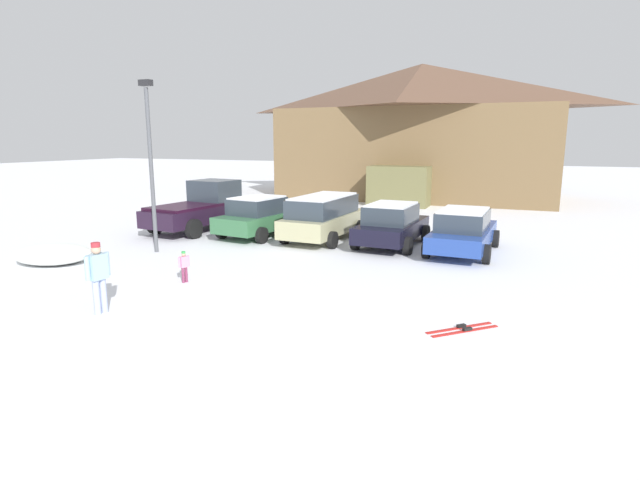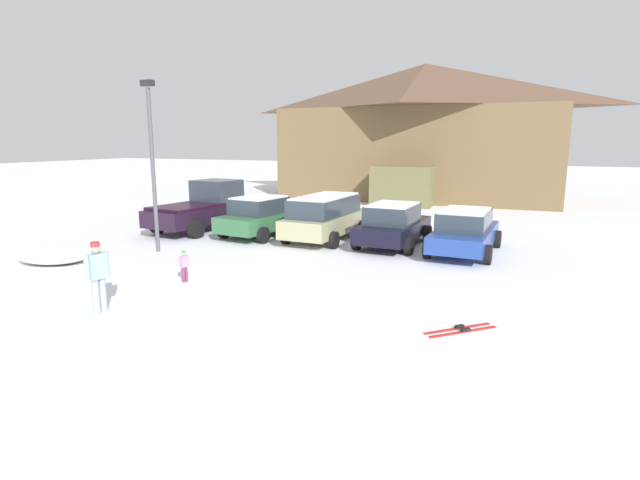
{
  "view_description": "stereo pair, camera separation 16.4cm",
  "coord_description": "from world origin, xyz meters",
  "px_view_note": "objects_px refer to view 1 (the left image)",
  "views": [
    {
      "loc": [
        4.91,
        -6.5,
        3.92
      ],
      "look_at": [
        -0.61,
        6.62,
        1.07
      ],
      "focal_mm": 28.0,
      "sensor_mm": 36.0,
      "label": 1
    },
    {
      "loc": [
        5.06,
        -6.43,
        3.92
      ],
      "look_at": [
        -0.61,
        6.62,
        1.07
      ],
      "focal_mm": 28.0,
      "sensor_mm": 36.0,
      "label": 2
    }
  ],
  "objects_px": {
    "parked_beige_suv": "(324,216)",
    "skier_child_in_pink_snowsuit": "(184,265)",
    "parked_black_sedan": "(392,224)",
    "ski_lodge": "(420,131)",
    "skier_adult_in_blue_parka": "(98,274)",
    "plowed_snow_pile": "(53,254)",
    "parked_blue_hatchback": "(463,231)",
    "pickup_truck": "(203,208)",
    "parked_green_coupe": "(260,216)",
    "pair_of_skis": "(463,329)",
    "lamp_post": "(151,158)"
  },
  "relations": [
    {
      "from": "parked_black_sedan",
      "to": "lamp_post",
      "type": "relative_size",
      "value": 0.73
    },
    {
      "from": "parked_green_coupe",
      "to": "parked_blue_hatchback",
      "type": "bearing_deg",
      "value": 0.03
    },
    {
      "from": "parked_black_sedan",
      "to": "pickup_truck",
      "type": "distance_m",
      "value": 8.62
    },
    {
      "from": "parked_blue_hatchback",
      "to": "pickup_truck",
      "type": "bearing_deg",
      "value": 178.23
    },
    {
      "from": "ski_lodge",
      "to": "parked_blue_hatchback",
      "type": "distance_m",
      "value": 18.64
    },
    {
      "from": "parked_green_coupe",
      "to": "plowed_snow_pile",
      "type": "distance_m",
      "value": 7.74
    },
    {
      "from": "parked_green_coupe",
      "to": "lamp_post",
      "type": "distance_m",
      "value": 5.14
    },
    {
      "from": "skier_adult_in_blue_parka",
      "to": "lamp_post",
      "type": "bearing_deg",
      "value": 119.93
    },
    {
      "from": "parked_green_coupe",
      "to": "pair_of_skis",
      "type": "distance_m",
      "value": 11.9
    },
    {
      "from": "skier_child_in_pink_snowsuit",
      "to": "lamp_post",
      "type": "relative_size",
      "value": 0.15
    },
    {
      "from": "ski_lodge",
      "to": "pair_of_skis",
      "type": "distance_m",
      "value": 26.2
    },
    {
      "from": "skier_child_in_pink_snowsuit",
      "to": "parked_black_sedan",
      "type": "bearing_deg",
      "value": 60.3
    },
    {
      "from": "parked_blue_hatchback",
      "to": "skier_adult_in_blue_parka",
      "type": "height_order",
      "value": "skier_adult_in_blue_parka"
    },
    {
      "from": "parked_beige_suv",
      "to": "lamp_post",
      "type": "distance_m",
      "value": 6.83
    },
    {
      "from": "skier_adult_in_blue_parka",
      "to": "parked_beige_suv",
      "type": "bearing_deg",
      "value": 82.08
    },
    {
      "from": "parked_beige_suv",
      "to": "plowed_snow_pile",
      "type": "bearing_deg",
      "value": -133.61
    },
    {
      "from": "parked_beige_suv",
      "to": "skier_child_in_pink_snowsuit",
      "type": "bearing_deg",
      "value": -99.75
    },
    {
      "from": "parked_beige_suv",
      "to": "lamp_post",
      "type": "height_order",
      "value": "lamp_post"
    },
    {
      "from": "plowed_snow_pile",
      "to": "ski_lodge",
      "type": "bearing_deg",
      "value": 74.26
    },
    {
      "from": "parked_green_coupe",
      "to": "parked_black_sedan",
      "type": "height_order",
      "value": "parked_green_coupe"
    },
    {
      "from": "pickup_truck",
      "to": "pair_of_skis",
      "type": "relative_size",
      "value": 3.92
    },
    {
      "from": "ski_lodge",
      "to": "parked_green_coupe",
      "type": "relative_size",
      "value": 4.29
    },
    {
      "from": "pickup_truck",
      "to": "parked_black_sedan",
      "type": "bearing_deg",
      "value": -0.85
    },
    {
      "from": "pair_of_skis",
      "to": "parked_green_coupe",
      "type": "bearing_deg",
      "value": 140.5
    },
    {
      "from": "parked_green_coupe",
      "to": "skier_adult_in_blue_parka",
      "type": "bearing_deg",
      "value": -82.15
    },
    {
      "from": "parked_green_coupe",
      "to": "pair_of_skis",
      "type": "xyz_separation_m",
      "value": [
        9.16,
        -7.55,
        -0.81
      ]
    },
    {
      "from": "skier_child_in_pink_snowsuit",
      "to": "pair_of_skis",
      "type": "xyz_separation_m",
      "value": [
        7.66,
        -0.66,
        -0.48
      ]
    },
    {
      "from": "pair_of_skis",
      "to": "plowed_snow_pile",
      "type": "relative_size",
      "value": 0.53
    },
    {
      "from": "pickup_truck",
      "to": "skier_adult_in_blue_parka",
      "type": "height_order",
      "value": "pickup_truck"
    },
    {
      "from": "skier_adult_in_blue_parka",
      "to": "plowed_snow_pile",
      "type": "height_order",
      "value": "skier_adult_in_blue_parka"
    },
    {
      "from": "parked_black_sedan",
      "to": "parked_beige_suv",
      "type": "bearing_deg",
      "value": 177.8
    },
    {
      "from": "pickup_truck",
      "to": "plowed_snow_pile",
      "type": "bearing_deg",
      "value": -96.93
    },
    {
      "from": "ski_lodge",
      "to": "skier_adult_in_blue_parka",
      "type": "distance_m",
      "value": 27.49
    },
    {
      "from": "pickup_truck",
      "to": "skier_child_in_pink_snowsuit",
      "type": "xyz_separation_m",
      "value": [
        4.57,
        -7.24,
        -0.49
      ]
    },
    {
      "from": "pickup_truck",
      "to": "skier_child_in_pink_snowsuit",
      "type": "distance_m",
      "value": 8.57
    },
    {
      "from": "skier_adult_in_blue_parka",
      "to": "pickup_truck",
      "type": "bearing_deg",
      "value": 113.62
    },
    {
      "from": "parked_green_coupe",
      "to": "skier_adult_in_blue_parka",
      "type": "xyz_separation_m",
      "value": [
        1.34,
        -9.73,
        0.11
      ]
    },
    {
      "from": "lamp_post",
      "to": "skier_child_in_pink_snowsuit",
      "type": "bearing_deg",
      "value": -39.43
    },
    {
      "from": "parked_beige_suv",
      "to": "plowed_snow_pile",
      "type": "xyz_separation_m",
      "value": [
        -6.66,
        -6.99,
        -0.66
      ]
    },
    {
      "from": "parked_green_coupe",
      "to": "parked_blue_hatchback",
      "type": "relative_size",
      "value": 0.93
    },
    {
      "from": "parked_black_sedan",
      "to": "pickup_truck",
      "type": "xyz_separation_m",
      "value": [
        -8.62,
        0.13,
        0.17
      ]
    },
    {
      "from": "ski_lodge",
      "to": "parked_green_coupe",
      "type": "xyz_separation_m",
      "value": [
        -2.88,
        -17.48,
        -3.74
      ]
    },
    {
      "from": "ski_lodge",
      "to": "skier_child_in_pink_snowsuit",
      "type": "xyz_separation_m",
      "value": [
        -1.39,
        -24.36,
        -4.07
      ]
    },
    {
      "from": "parked_black_sedan",
      "to": "parked_blue_hatchback",
      "type": "relative_size",
      "value": 0.93
    },
    {
      "from": "ski_lodge",
      "to": "skier_adult_in_blue_parka",
      "type": "bearing_deg",
      "value": -93.25
    },
    {
      "from": "pickup_truck",
      "to": "parked_beige_suv",
      "type": "bearing_deg",
      "value": -0.2
    },
    {
      "from": "skier_adult_in_blue_parka",
      "to": "lamp_post",
      "type": "height_order",
      "value": "lamp_post"
    },
    {
      "from": "ski_lodge",
      "to": "parked_black_sedan",
      "type": "height_order",
      "value": "ski_lodge"
    },
    {
      "from": "parked_beige_suv",
      "to": "pickup_truck",
      "type": "height_order",
      "value": "pickup_truck"
    },
    {
      "from": "lamp_post",
      "to": "skier_adult_in_blue_parka",
      "type": "bearing_deg",
      "value": -60.07
    }
  ]
}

